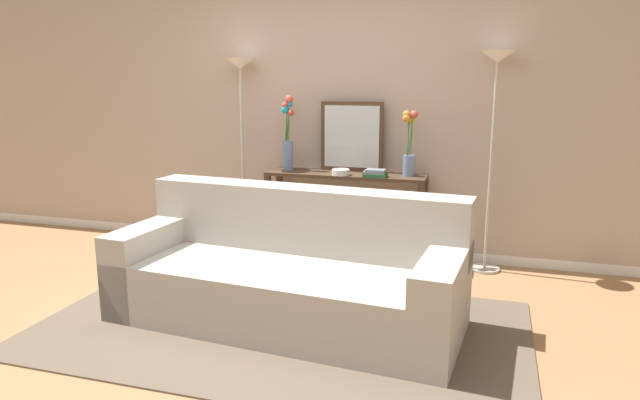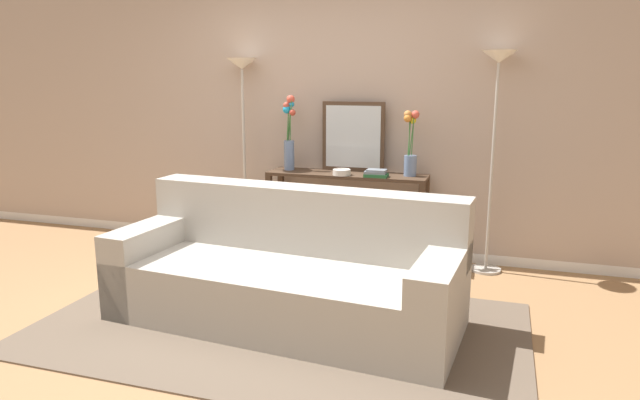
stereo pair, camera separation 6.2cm
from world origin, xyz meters
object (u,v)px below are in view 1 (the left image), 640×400
Objects in this scene: vase_tall_flowers at (288,138)px; vase_short_flowers at (409,148)px; console_table at (345,200)px; floor_lamp_left at (241,101)px; floor_lamp_right at (495,100)px; wall_mirror at (352,137)px; book_stack at (375,173)px; book_row_under_console at (305,249)px; fruit_bowl at (341,172)px; couch at (289,276)px.

vase_short_flowers is (1.11, 0.00, -0.05)m from vase_tall_flowers.
console_table is at bearing -176.00° from vase_short_flowers.
floor_lamp_right is at bearing 0.00° from floor_lamp_left.
floor_lamp_left reaches higher than wall_mirror.
vase_short_flowers is 0.37m from book_stack.
floor_lamp_left is at bearing 178.37° from vase_tall_flowers.
fruit_bowl is at bearing -15.57° from book_row_under_console.
vase_short_flowers is (0.54, -0.10, -0.07)m from wall_mirror.
floor_lamp_right is at bearing 6.97° from fruit_bowl.
console_table is 0.78m from vase_tall_flowers.
book_stack is at bearing -170.85° from floor_lamp_right.
couch is 2.24m from floor_lamp_right.
vase_tall_flowers is 4.32× the size of fruit_bowl.
wall_mirror reaches higher than book_row_under_console.
vase_tall_flowers reaches higher than book_row_under_console.
floor_lamp_right is (2.25, 0.00, 0.03)m from floor_lamp_left.
vase_short_flowers is 0.63m from fruit_bowl.
wall_mirror reaches higher than vase_short_flowers.
floor_lamp_left reaches higher than vase_tall_flowers.
floor_lamp_right reaches higher than vase_short_flowers.
console_table is 0.63m from book_row_under_console.
floor_lamp_left is at bearing 175.48° from book_row_under_console.
vase_tall_flowers is 0.62m from fruit_bowl.
couch reaches higher than fruit_bowl.
wall_mirror is 3.10× the size of book_stack.
vase_short_flowers is 1.45× the size of book_row_under_console.
vase_short_flowers is at bearing -179.06° from floor_lamp_right.
vase_short_flowers reaches higher than book_row_under_console.
floor_lamp_right is (1.23, 0.05, 0.90)m from console_table.
floor_lamp_right is at bearing 49.15° from couch.
couch is at bearing -55.95° from floor_lamp_left.
wall_mirror is at bearing 19.18° from book_row_under_console.
wall_mirror is (1.04, 0.09, -0.31)m from floor_lamp_left.
console_table is at bearing 88.73° from couch.
wall_mirror is at bearing 82.96° from console_table.
vase_short_flowers reaches higher than book_stack.
vase_tall_flowers is at bearing 165.46° from fruit_bowl.
console_table is at bearing 0.00° from book_row_under_console.
book_stack is (-0.27, -0.14, -0.21)m from vase_short_flowers.
couch is at bearing -103.64° from book_stack.
console_table is at bearing 80.00° from fruit_bowl.
vase_tall_flowers is (0.46, -0.01, -0.32)m from floor_lamp_left.
console_table reaches higher than book_row_under_console.
vase_tall_flowers is 3.37× the size of book_stack.
floor_lamp_right reaches higher than fruit_bowl.
vase_tall_flowers is at bearing -179.58° from floor_lamp_right.
floor_lamp_right reaches higher than floor_lamp_left.
wall_mirror is at bearing 81.70° from fruit_bowl.
book_stack is (0.29, -0.10, 0.27)m from console_table.
wall_mirror is at bearing 169.16° from vase_short_flowers.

